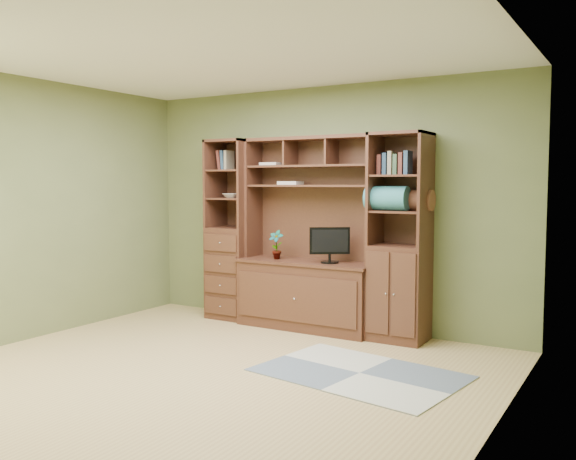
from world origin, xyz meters
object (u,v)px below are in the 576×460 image
Objects in this scene: right_tower at (400,237)px; center_hutch at (307,233)px; left_tower at (232,229)px; monitor at (330,238)px.

center_hutch is at bearing -177.77° from right_tower.
center_hutch is at bearing -2.29° from left_tower.
left_tower reaches higher than monitor.
left_tower is at bearing 141.15° from monitor.
right_tower is (2.02, 0.00, 0.00)m from left_tower.
center_hutch is 1.00× the size of right_tower.
left_tower is at bearing 180.00° from right_tower.
left_tower is 2.02m from right_tower.
right_tower is 3.99× the size of monitor.
right_tower is at bearing 2.23° from center_hutch.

